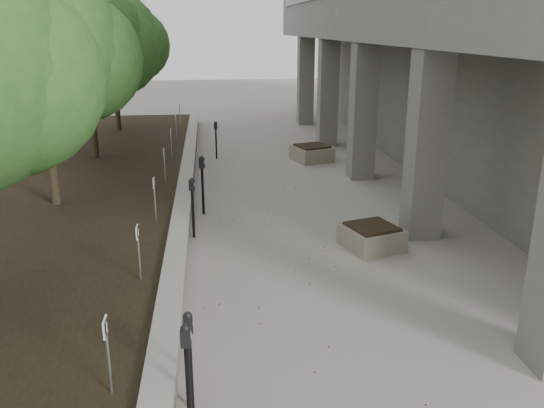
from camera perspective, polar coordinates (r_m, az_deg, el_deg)
retaining_wall at (r=14.71m, az=-8.90°, el=1.06°), size 0.39×26.00×0.50m
planting_bed at (r=15.34m, az=-22.73°, el=0.37°), size 7.00×26.00×0.40m
crabapple_tree_3 at (r=13.65m, az=-22.44°, el=10.99°), size 4.60×4.00×5.44m
crabapple_tree_4 at (r=18.50m, az=-18.35°, el=12.84°), size 4.60×4.00×5.44m
crabapple_tree_5 at (r=23.41m, az=-15.94°, el=13.88°), size 4.60×4.00×5.44m
parking_sign_2 at (r=6.72m, az=-16.43°, el=-14.76°), size 0.04×0.22×0.96m
parking_sign_3 at (r=9.36m, az=-13.49°, el=-4.94°), size 0.04×0.22×0.96m
parking_sign_4 at (r=12.17m, az=-11.92°, el=0.46°), size 0.04×0.22×0.96m
parking_sign_5 at (r=15.06m, az=-10.94°, el=3.82°), size 0.04×0.22×0.96m
parking_sign_6 at (r=17.98m, az=-10.28°, el=6.09°), size 0.04×0.22×0.96m
parking_sign_7 at (r=20.92m, az=-9.80°, el=7.72°), size 0.04×0.22×0.96m
parking_sign_8 at (r=23.88m, az=-9.43°, el=8.95°), size 0.04×0.22×0.96m
parking_meter_1 at (r=6.86m, az=-8.40°, el=-15.66°), size 0.13×0.09×1.30m
parking_meter_2 at (r=6.58m, az=-8.61°, el=-17.13°), size 0.14×0.11×1.34m
parking_meter_3 at (r=12.13m, az=-8.12°, el=-0.40°), size 0.16×0.13×1.35m
parking_meter_4 at (r=13.62m, az=-7.13°, el=1.92°), size 0.17×0.15×1.47m
parking_meter_5 at (r=19.52m, az=-5.75°, el=6.52°), size 0.15×0.12×1.31m
planter_front at (r=11.76m, az=10.18°, el=-3.29°), size 1.33×1.33×0.50m
planter_back at (r=19.25m, az=4.11°, el=5.24°), size 1.48×1.48×0.55m
berry_scatter at (r=11.05m, az=-0.57°, el=-5.73°), size 3.30×14.10×0.02m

